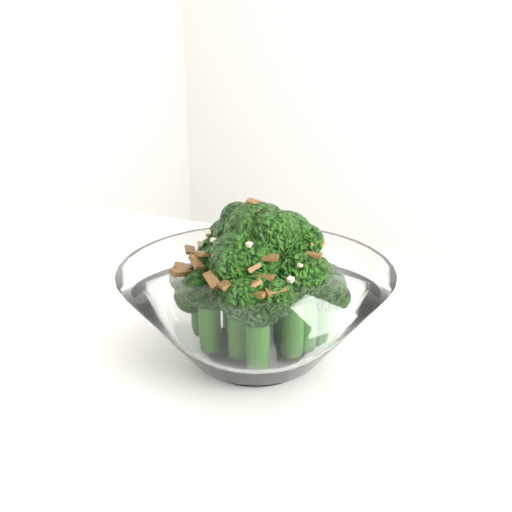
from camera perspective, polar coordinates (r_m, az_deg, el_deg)
The scene contains 2 objects.
table at distance 0.54m, azimuth 8.79°, elevation -20.96°, with size 1.31×0.97×0.75m.
broccoli_dish at distance 0.53m, azimuth 0.07°, elevation -4.37°, with size 0.25×0.25×0.16m.
Camera 1 is at (0.17, -0.51, 1.04)m, focal length 40.00 mm.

